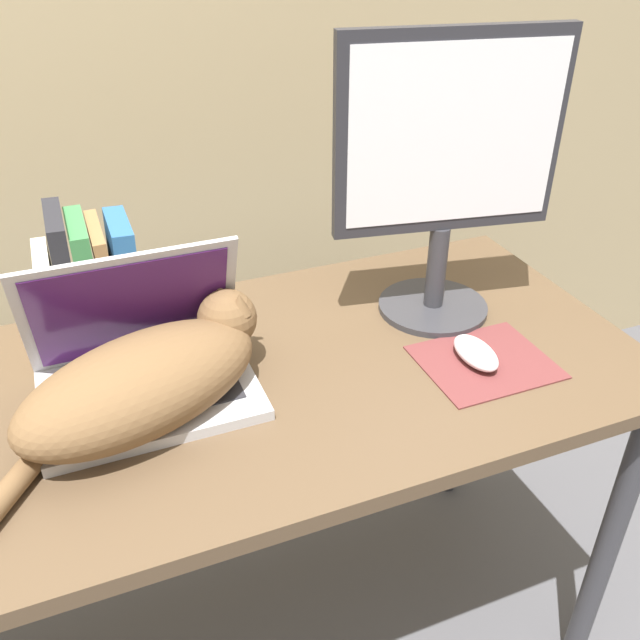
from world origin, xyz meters
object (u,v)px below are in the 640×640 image
object	(u,v)px
laptop	(144,368)
computer_mouse	(476,353)
webcam	(205,283)
book_row	(90,285)
cat	(148,379)
external_monitor	(447,168)

from	to	relation	value
laptop	computer_mouse	world-z (taller)	laptop
laptop	webcam	distance (m)	0.28
laptop	book_row	size ratio (longest dim) A/B	1.34
computer_mouse	book_row	bearing A→B (deg)	151.99
cat	webcam	xyz separation A→B (m)	(0.15, 0.29, -0.02)
external_monitor	book_row	bearing A→B (deg)	167.81
cat	webcam	bearing A→B (deg)	62.38
computer_mouse	webcam	world-z (taller)	webcam
computer_mouse	external_monitor	bearing A→B (deg)	83.14
external_monitor	webcam	xyz separation A→B (m)	(-0.39, 0.18, -0.23)
laptop	book_row	world-z (taller)	book_row
external_monitor	book_row	world-z (taller)	external_monitor
computer_mouse	webcam	bearing A→B (deg)	136.05
cat	external_monitor	xyz separation A→B (m)	(0.54, 0.11, 0.21)
book_row	webcam	size ratio (longest dim) A/B	3.40
computer_mouse	webcam	distance (m)	0.51
cat	external_monitor	size ratio (longest dim) A/B	0.90
laptop	cat	size ratio (longest dim) A/B	0.72
cat	laptop	bearing A→B (deg)	88.43
computer_mouse	book_row	world-z (taller)	book_row
cat	external_monitor	bearing A→B (deg)	11.92
cat	computer_mouse	size ratio (longest dim) A/B	4.31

